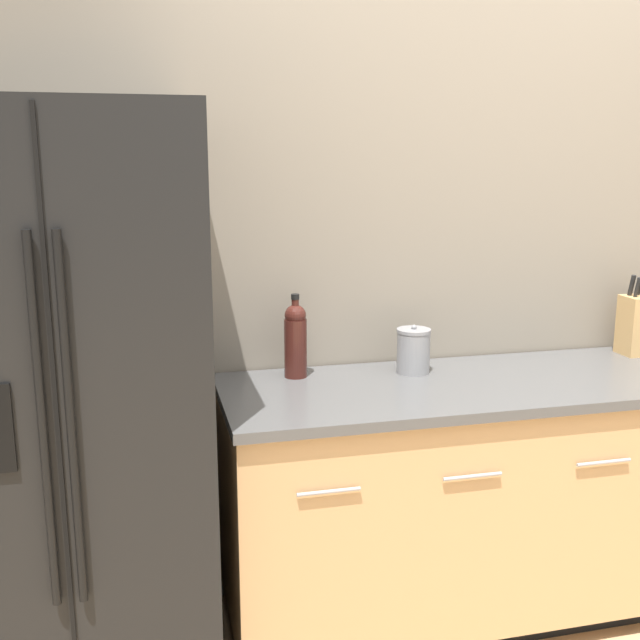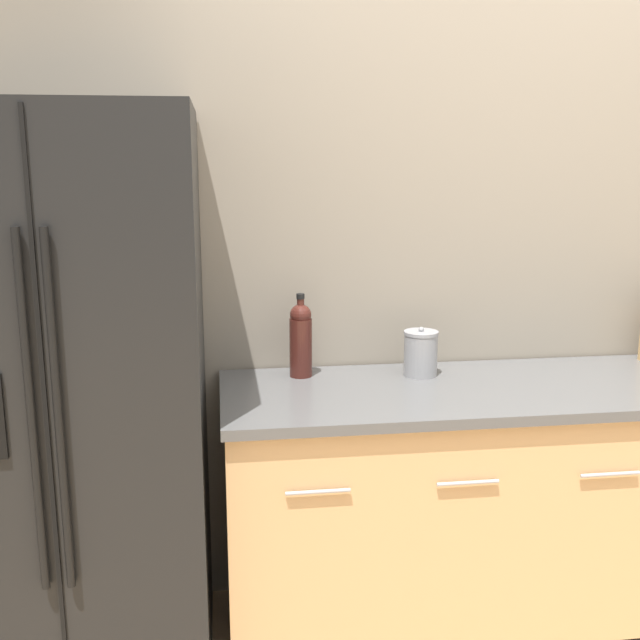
# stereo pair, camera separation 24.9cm
# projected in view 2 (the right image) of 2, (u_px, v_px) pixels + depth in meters

# --- Properties ---
(wall_back) EXTENTS (10.00, 0.05, 2.60)m
(wall_back) POSITION_uv_depth(u_px,v_px,m) (487.00, 265.00, 2.90)
(wall_back) COLOR gray
(wall_back) RESTS_ON ground_plane
(counter_unit) EXTENTS (2.00, 0.64, 0.93)m
(counter_unit) POSITION_uv_depth(u_px,v_px,m) (498.00, 503.00, 2.74)
(counter_unit) COLOR black
(counter_unit) RESTS_ON ground_plane
(refrigerator) EXTENTS (0.83, 0.74, 1.86)m
(refrigerator) POSITION_uv_depth(u_px,v_px,m) (73.00, 405.00, 2.40)
(refrigerator) COLOR black
(refrigerator) RESTS_ON ground_plane
(wine_bottle) EXTENTS (0.08, 0.08, 0.31)m
(wine_bottle) POSITION_uv_depth(u_px,v_px,m) (301.00, 338.00, 2.70)
(wine_bottle) COLOR #3D1914
(wine_bottle) RESTS_ON counter_unit
(steel_canister) EXTENTS (0.13, 0.13, 0.18)m
(steel_canister) POSITION_uv_depth(u_px,v_px,m) (421.00, 353.00, 2.72)
(steel_canister) COLOR gray
(steel_canister) RESTS_ON counter_unit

